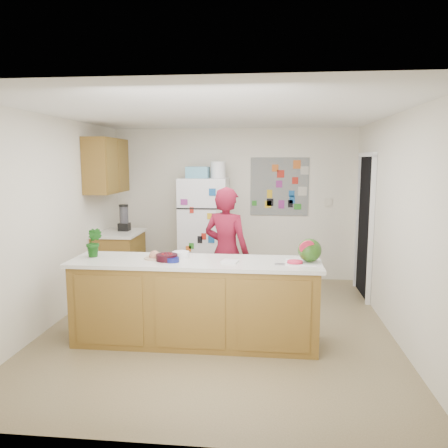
# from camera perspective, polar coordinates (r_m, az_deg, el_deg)

# --- Properties ---
(floor) EXTENTS (4.00, 4.50, 0.02)m
(floor) POSITION_cam_1_polar(r_m,az_deg,el_deg) (5.41, -0.69, -13.24)
(floor) COLOR brown
(floor) RESTS_ON ground
(wall_back) EXTENTS (4.00, 0.02, 2.50)m
(wall_back) POSITION_cam_1_polar(r_m,az_deg,el_deg) (7.32, 1.32, 2.60)
(wall_back) COLOR beige
(wall_back) RESTS_ON ground
(wall_left) EXTENTS (0.02, 4.50, 2.50)m
(wall_left) POSITION_cam_1_polar(r_m,az_deg,el_deg) (5.68, -21.30, 0.38)
(wall_left) COLOR beige
(wall_left) RESTS_ON ground
(wall_right) EXTENTS (0.02, 4.50, 2.50)m
(wall_right) POSITION_cam_1_polar(r_m,az_deg,el_deg) (5.25, 21.63, -0.24)
(wall_right) COLOR beige
(wall_right) RESTS_ON ground
(ceiling) EXTENTS (4.00, 4.50, 0.02)m
(ceiling) POSITION_cam_1_polar(r_m,az_deg,el_deg) (5.06, -0.74, 14.34)
(ceiling) COLOR white
(ceiling) RESTS_ON wall_back
(doorway) EXTENTS (0.03, 0.85, 2.04)m
(doorway) POSITION_cam_1_polar(r_m,az_deg,el_deg) (6.67, 17.99, -0.35)
(doorway) COLOR black
(doorway) RESTS_ON ground
(peninsula_base) EXTENTS (2.60, 0.62, 0.88)m
(peninsula_base) POSITION_cam_1_polar(r_m,az_deg,el_deg) (4.82, -3.79, -10.31)
(peninsula_base) COLOR brown
(peninsula_base) RESTS_ON floor
(peninsula_top) EXTENTS (2.68, 0.70, 0.04)m
(peninsula_top) POSITION_cam_1_polar(r_m,az_deg,el_deg) (4.69, -3.85, -4.98)
(peninsula_top) COLOR silver
(peninsula_top) RESTS_ON peninsula_base
(side_counter_base) EXTENTS (0.60, 0.80, 0.86)m
(side_counter_base) POSITION_cam_1_polar(r_m,az_deg,el_deg) (6.92, -13.47, -4.85)
(side_counter_base) COLOR brown
(side_counter_base) RESTS_ON floor
(side_counter_top) EXTENTS (0.64, 0.84, 0.04)m
(side_counter_top) POSITION_cam_1_polar(r_m,az_deg,el_deg) (6.83, -13.59, -1.17)
(side_counter_top) COLOR silver
(side_counter_top) RESTS_ON side_counter_base
(upper_cabinets) EXTENTS (0.35, 1.00, 0.80)m
(upper_cabinets) POSITION_cam_1_polar(r_m,az_deg,el_deg) (6.74, -15.08, 7.37)
(upper_cabinets) COLOR brown
(upper_cabinets) RESTS_ON wall_left
(refrigerator) EXTENTS (0.75, 0.70, 1.70)m
(refrigerator) POSITION_cam_1_polar(r_m,az_deg,el_deg) (7.05, -2.58, -0.91)
(refrigerator) COLOR silver
(refrigerator) RESTS_ON floor
(fridge_top_bin) EXTENTS (0.35, 0.28, 0.18)m
(fridge_top_bin) POSITION_cam_1_polar(r_m,az_deg,el_deg) (6.98, -3.45, 6.75)
(fridge_top_bin) COLOR #5999B2
(fridge_top_bin) RESTS_ON refrigerator
(photo_collage) EXTENTS (0.95, 0.01, 0.95)m
(photo_collage) POSITION_cam_1_polar(r_m,az_deg,el_deg) (7.25, 7.25, 4.86)
(photo_collage) COLOR slate
(photo_collage) RESTS_ON wall_back
(person) EXTENTS (0.70, 0.58, 1.65)m
(person) POSITION_cam_1_polar(r_m,az_deg,el_deg) (5.53, 0.31, -3.69)
(person) COLOR maroon
(person) RESTS_ON floor
(blender_appliance) EXTENTS (0.13, 0.13, 0.38)m
(blender_appliance) POSITION_cam_1_polar(r_m,az_deg,el_deg) (6.90, -12.93, 0.70)
(blender_appliance) COLOR black
(blender_appliance) RESTS_ON side_counter_top
(cutting_board) EXTENTS (0.39, 0.30, 0.01)m
(cutting_board) POSITION_cam_1_polar(r_m,az_deg,el_deg) (4.62, 10.37, -4.98)
(cutting_board) COLOR white
(cutting_board) RESTS_ON peninsula_top
(watermelon) EXTENTS (0.24, 0.24, 0.24)m
(watermelon) POSITION_cam_1_polar(r_m,az_deg,el_deg) (4.62, 11.13, -3.39)
(watermelon) COLOR #245414
(watermelon) RESTS_ON cutting_board
(watermelon_slice) EXTENTS (0.16, 0.16, 0.02)m
(watermelon_slice) POSITION_cam_1_polar(r_m,az_deg,el_deg) (4.56, 9.25, -4.90)
(watermelon_slice) COLOR red
(watermelon_slice) RESTS_ON cutting_board
(cherry_bowl) EXTENTS (0.30, 0.30, 0.07)m
(cherry_bowl) POSITION_cam_1_polar(r_m,az_deg,el_deg) (4.69, -7.46, -4.35)
(cherry_bowl) COLOR black
(cherry_bowl) RESTS_ON peninsula_top
(white_bowl) EXTENTS (0.20, 0.20, 0.06)m
(white_bowl) POSITION_cam_1_polar(r_m,az_deg,el_deg) (4.85, -5.68, -3.96)
(white_bowl) COLOR white
(white_bowl) RESTS_ON peninsula_top
(cobalt_bowl) EXTENTS (0.15, 0.15, 0.05)m
(cobalt_bowl) POSITION_cam_1_polar(r_m,az_deg,el_deg) (4.63, -6.73, -4.64)
(cobalt_bowl) COLOR #0E1356
(cobalt_bowl) RESTS_ON peninsula_top
(plate) EXTENTS (0.29, 0.29, 0.02)m
(plate) POSITION_cam_1_polar(r_m,az_deg,el_deg) (4.81, -9.04, -4.40)
(plate) COLOR #BDA88E
(plate) RESTS_ON peninsula_top
(paper_towel) EXTENTS (0.19, 0.18, 0.02)m
(paper_towel) POSITION_cam_1_polar(r_m,az_deg,el_deg) (4.59, 0.79, -4.90)
(paper_towel) COLOR white
(paper_towel) RESTS_ON peninsula_top
(keys) EXTENTS (0.10, 0.05, 0.01)m
(keys) POSITION_cam_1_polar(r_m,az_deg,el_deg) (4.51, 7.29, -5.24)
(keys) COLOR gray
(keys) RESTS_ON peninsula_top
(potted_plant) EXTENTS (0.19, 0.16, 0.33)m
(potted_plant) POSITION_cam_1_polar(r_m,az_deg,el_deg) (5.02, -16.60, -2.30)
(potted_plant) COLOR #1A480D
(potted_plant) RESTS_ON peninsula_top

